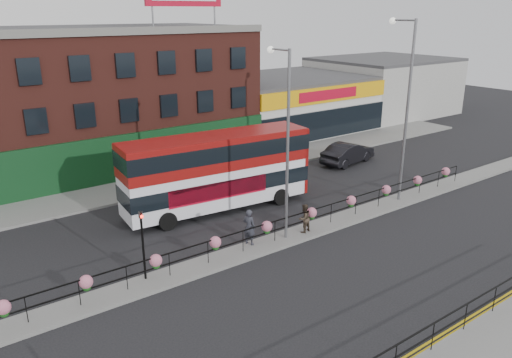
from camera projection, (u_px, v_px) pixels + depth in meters
ground at (290, 238)px, 26.37m from camera, size 120.00×120.00×0.00m
north_pavement at (181, 179)px, 35.50m from camera, size 60.00×4.00×0.15m
median at (290, 237)px, 26.35m from camera, size 60.00×1.60×0.15m
yellow_line_inner at (453, 327)px, 18.97m from camera, size 60.00×0.10×0.01m
yellow_line_outer at (458, 330)px, 18.83m from camera, size 60.00×0.10×0.01m
brick_building at (81, 98)px, 37.71m from camera, size 25.00×12.21×10.30m
supermarket at (285, 103)px, 49.68m from camera, size 15.00×12.25×5.30m
warehouse_east at (382, 86)px, 57.87m from camera, size 14.50×12.00×6.30m
median_railing at (290, 220)px, 26.03m from camera, size 30.04×0.56×1.23m
south_railing at (434, 330)px, 17.23m from camera, size 20.04×0.05×1.12m
double_decker_bus at (218, 165)px, 29.34m from camera, size 11.60×3.78×4.61m
car at (348, 153)px, 39.08m from camera, size 3.37×5.60×1.66m
pedestrian_a at (249, 227)px, 25.11m from camera, size 1.02×0.95×1.88m
pedestrian_b at (304, 218)px, 26.55m from camera, size 0.89×0.76×1.57m
lamp_column_west at (285, 130)px, 24.52m from camera, size 0.35×1.69×9.65m
lamp_column_east at (405, 96)px, 29.56m from camera, size 0.39×1.91×10.90m
traffic_light_median at (142, 231)px, 21.39m from camera, size 0.15×0.28×3.65m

